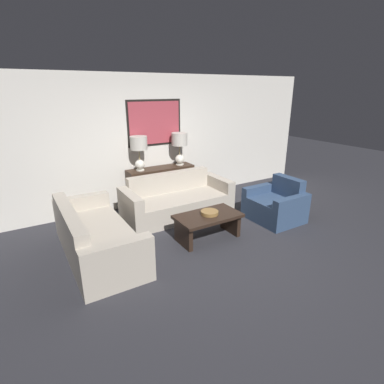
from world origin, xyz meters
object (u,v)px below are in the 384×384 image
(console_table, at_px, (161,186))
(decorative_bowl, at_px, (209,213))
(table_lamp_left, at_px, (139,148))
(coffee_table, at_px, (208,221))
(table_lamp_right, at_px, (179,144))
(couch_by_back_wall, at_px, (177,202))
(armchair_near_back_wall, at_px, (276,205))
(couch_by_side, at_px, (95,238))

(console_table, bearing_deg, decorative_bowl, -90.13)
(table_lamp_left, relative_size, decorative_bowl, 2.37)
(coffee_table, bearing_deg, console_table, 88.91)
(table_lamp_right, height_order, decorative_bowl, table_lamp_right)
(couch_by_back_wall, height_order, armchair_near_back_wall, couch_by_back_wall)
(console_table, distance_m, couch_by_back_wall, 0.69)
(table_lamp_left, bearing_deg, console_table, 0.00)
(couch_by_side, relative_size, decorative_bowl, 7.28)
(table_lamp_left, distance_m, decorative_bowl, 2.03)
(table_lamp_left, bearing_deg, armchair_near_back_wall, -43.11)
(couch_by_side, height_order, armchair_near_back_wall, couch_by_side)
(console_table, xyz_separation_m, couch_by_back_wall, (0.00, -0.68, -0.13))
(couch_by_side, distance_m, armchair_near_back_wall, 3.28)
(table_lamp_right, relative_size, coffee_table, 0.64)
(couch_by_side, height_order, coffee_table, couch_by_side)
(coffee_table, bearing_deg, couch_by_back_wall, 88.25)
(couch_by_side, distance_m, coffee_table, 1.77)
(table_lamp_left, bearing_deg, decorative_bowl, -76.02)
(console_table, bearing_deg, couch_by_back_wall, -90.00)
(console_table, xyz_separation_m, table_lamp_right, (0.45, 0.00, 0.86))
(decorative_bowl, bearing_deg, table_lamp_right, 75.77)
(table_lamp_left, bearing_deg, table_lamp_right, 0.00)
(console_table, height_order, coffee_table, console_table)
(table_lamp_left, distance_m, couch_by_back_wall, 1.28)
(table_lamp_left, distance_m, table_lamp_right, 0.91)
(table_lamp_left, height_order, couch_by_back_wall, table_lamp_left)
(armchair_near_back_wall, bearing_deg, coffee_table, 179.34)
(table_lamp_left, bearing_deg, coffee_table, -77.00)
(console_table, xyz_separation_m, coffee_table, (-0.03, -1.81, -0.10))
(console_table, relative_size, table_lamp_right, 2.08)
(couch_by_back_wall, height_order, couch_by_side, same)
(coffee_table, bearing_deg, table_lamp_right, 74.93)
(table_lamp_right, xyz_separation_m, coffee_table, (-0.49, -1.81, -0.96))
(console_table, xyz_separation_m, table_lamp_left, (-0.45, 0.00, 0.86))
(coffee_table, distance_m, decorative_bowl, 0.15)
(couch_by_side, distance_m, decorative_bowl, 1.81)
(table_lamp_left, relative_size, couch_by_side, 0.33)
(console_table, distance_m, decorative_bowl, 1.80)
(table_lamp_left, bearing_deg, couch_by_back_wall, -56.35)
(console_table, height_order, armchair_near_back_wall, console_table)
(table_lamp_left, distance_m, armchair_near_back_wall, 2.85)
(table_lamp_left, xyz_separation_m, decorative_bowl, (0.45, -1.80, -0.81))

